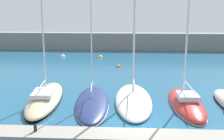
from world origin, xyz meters
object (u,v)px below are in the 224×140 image
sailboat_navy_second (92,103)px  dock_bollard (35,128)px  mooring_buoy_yellow (100,58)px  sailboat_sand_nearest (45,98)px  mooring_buoy_white (63,57)px  mooring_buoy_orange (118,67)px  sailboat_white_third (133,100)px  sailboat_red_fourth (186,103)px

sailboat_navy_second → dock_bollard: bearing=150.6°
mooring_buoy_yellow → sailboat_navy_second: bearing=-86.3°
sailboat_navy_second → dock_bollard: size_ratio=31.84×
sailboat_sand_nearest → sailboat_navy_second: bearing=-101.9°
dock_bollard → sailboat_sand_nearest: bearing=101.3°
sailboat_navy_second → mooring_buoy_white: (-7.52, 21.97, -0.19)m
sailboat_sand_nearest → mooring_buoy_orange: bearing=-27.2°
mooring_buoy_white → mooring_buoy_yellow: (6.12, -0.41, 0.00)m
sailboat_white_third → sailboat_red_fourth: bearing=-99.7°
sailboat_sand_nearest → sailboat_red_fourth: sailboat_sand_nearest is taller
mooring_buoy_orange → mooring_buoy_yellow: (-3.09, 6.75, 0.00)m
sailboat_sand_nearest → mooring_buoy_yellow: size_ratio=21.24×
sailboat_white_third → sailboat_red_fourth: size_ratio=1.09×
mooring_buoy_orange → mooring_buoy_yellow: mooring_buoy_yellow is taller
sailboat_navy_second → sailboat_sand_nearest: bearing=78.2°
sailboat_sand_nearest → mooring_buoy_yellow: (2.74, 21.06, -0.35)m
mooring_buoy_orange → dock_bollard: size_ratio=1.43×
sailboat_navy_second → sailboat_red_fourth: sailboat_navy_second is taller
mooring_buoy_yellow → dock_bollard: bearing=-92.9°
sailboat_navy_second → sailboat_white_third: 3.52m
sailboat_red_fourth → dock_bollard: size_ratio=30.56×
sailboat_sand_nearest → mooring_buoy_white: sailboat_sand_nearest is taller
sailboat_sand_nearest → sailboat_red_fourth: 11.95m
mooring_buoy_orange → sailboat_white_third: bearing=-82.9°
mooring_buoy_yellow → sailboat_sand_nearest: bearing=-97.4°
sailboat_navy_second → sailboat_red_fourth: size_ratio=1.04×
sailboat_sand_nearest → sailboat_navy_second: 4.18m
sailboat_navy_second → mooring_buoy_white: bearing=13.9°
sailboat_navy_second → mooring_buoy_orange: size_ratio=22.22×
dock_bollard → sailboat_navy_second: bearing=65.6°
mooring_buoy_white → dock_bollard: dock_bollard is taller
sailboat_red_fourth → mooring_buoy_orange: size_ratio=21.33×
mooring_buoy_yellow → dock_bollard: size_ratio=1.79×
sailboat_white_third → mooring_buoy_orange: size_ratio=23.27×
sailboat_navy_second → mooring_buoy_orange: bearing=-11.5°
sailboat_white_third → sailboat_red_fourth: (4.34, -0.63, 0.04)m
sailboat_sand_nearest → mooring_buoy_orange: (5.83, 14.31, -0.35)m
sailboat_navy_second → mooring_buoy_yellow: bearing=-1.2°
sailboat_white_third → dock_bollard: bearing=136.4°
sailboat_sand_nearest → sailboat_red_fourth: (11.94, -0.42, -0.04)m
mooring_buoy_white → mooring_buoy_orange: bearing=-37.9°
sailboat_navy_second → mooring_buoy_yellow: sailboat_navy_second is taller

